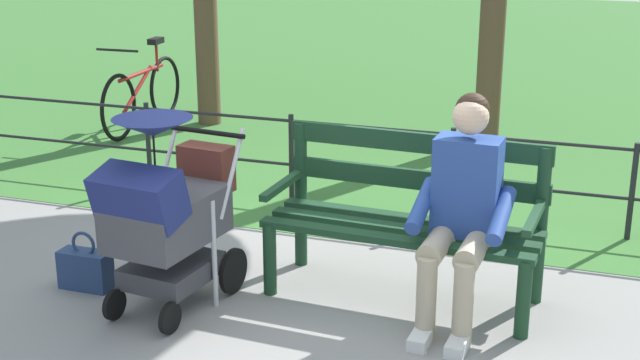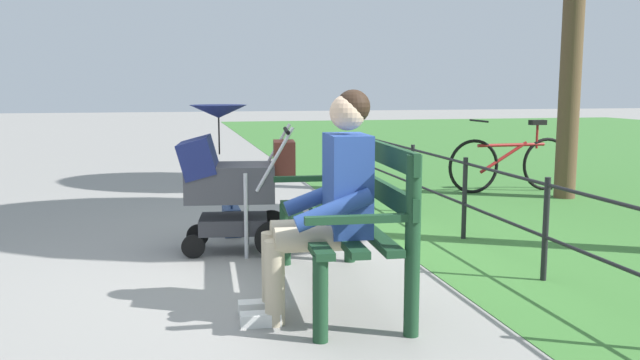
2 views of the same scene
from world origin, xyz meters
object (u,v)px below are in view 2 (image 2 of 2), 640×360
at_px(stroller, 229,177).
at_px(bicycle, 511,162).
at_px(handbag, 231,220).
at_px(park_bench, 350,211).
at_px(person_on_bench, 328,198).

xyz_separation_m(stroller, bicycle, (2.24, -3.63, -0.23)).
relative_size(stroller, handbag, 3.11).
bearing_deg(bicycle, handbag, 114.53).
height_order(park_bench, bicycle, park_bench).
relative_size(park_bench, handbag, 4.39).
bearing_deg(bicycle, stroller, 121.66).
distance_m(person_on_bench, stroller, 1.66).
distance_m(handbag, bicycle, 3.93).
height_order(park_bench, person_on_bench, person_on_bench).
relative_size(person_on_bench, handbag, 3.45).
distance_m(park_bench, stroller, 1.40).
relative_size(handbag, bicycle, 0.22).
bearing_deg(handbag, bicycle, -65.47).
bearing_deg(bicycle, park_bench, 139.31).
xyz_separation_m(person_on_bench, handbag, (2.21, 0.35, -0.55)).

